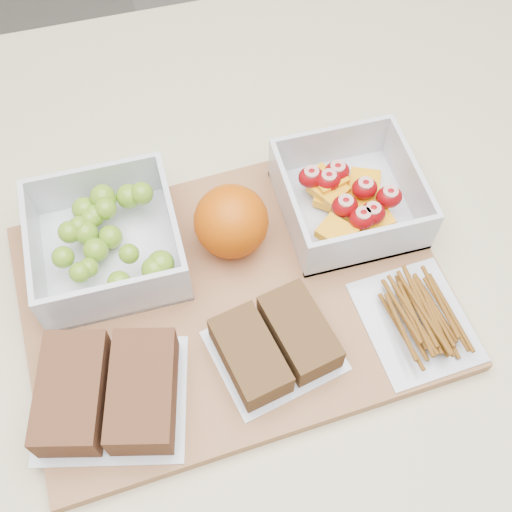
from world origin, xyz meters
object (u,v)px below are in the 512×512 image
object	(u,v)px
orange	(231,222)
pretzel_bag	(418,316)
grape_container	(108,240)
fruit_container	(349,198)
sandwich_bag_center	(275,344)
sandwich_bag_left	(108,392)
cutting_board	(235,296)

from	to	relation	value
orange	pretzel_bag	xyz separation A→B (m)	(0.15, -0.14, -0.02)
grape_container	fruit_container	distance (m)	0.25
orange	grape_container	bearing A→B (deg)	171.73
fruit_container	pretzel_bag	world-z (taller)	fruit_container
grape_container	sandwich_bag_center	bearing A→B (deg)	-48.09
fruit_container	sandwich_bag_center	bearing A→B (deg)	-131.04
sandwich_bag_left	orange	bearing A→B (deg)	42.99
cutting_board	sandwich_bag_center	bearing A→B (deg)	-76.56
cutting_board	fruit_container	bearing A→B (deg)	22.05
cutting_board	orange	distance (m)	0.08
cutting_board	pretzel_bag	xyz separation A→B (m)	(0.16, -0.08, 0.02)
fruit_container	sandwich_bag_left	bearing A→B (deg)	-152.40
fruit_container	pretzel_bag	xyz separation A→B (m)	(0.02, -0.14, -0.01)
cutting_board	grape_container	world-z (taller)	grape_container
sandwich_bag_center	pretzel_bag	xyz separation A→B (m)	(0.14, -0.01, -0.00)
grape_container	fruit_container	xyz separation A→B (m)	(0.25, -0.01, -0.00)
sandwich_bag_center	cutting_board	bearing A→B (deg)	106.67
orange	sandwich_bag_left	size ratio (longest dim) A/B	0.48
cutting_board	sandwich_bag_left	size ratio (longest dim) A/B	2.62
grape_container	sandwich_bag_center	world-z (taller)	grape_container
orange	sandwich_bag_center	bearing A→B (deg)	-85.87
cutting_board	sandwich_bag_center	xyz separation A→B (m)	(0.02, -0.07, 0.03)
sandwich_bag_center	sandwich_bag_left	bearing A→B (deg)	-177.37
grape_container	sandwich_bag_left	xyz separation A→B (m)	(-0.02, -0.16, -0.01)
fruit_container	orange	bearing A→B (deg)	-176.87
sandwich_bag_left	fruit_container	bearing A→B (deg)	27.60
grape_container	pretzel_bag	xyz separation A→B (m)	(0.28, -0.15, -0.01)
cutting_board	sandwich_bag_center	distance (m)	0.08
fruit_container	pretzel_bag	distance (m)	0.15
cutting_board	orange	xyz separation A→B (m)	(0.01, 0.06, 0.05)
orange	sandwich_bag_center	world-z (taller)	orange
sandwich_bag_left	pretzel_bag	bearing A→B (deg)	0.17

